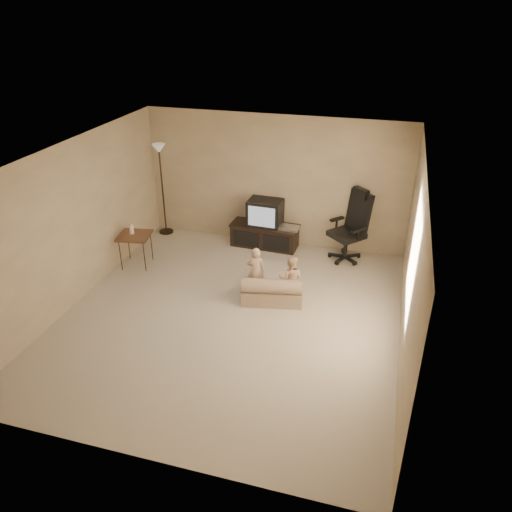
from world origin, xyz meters
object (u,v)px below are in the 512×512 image
at_px(side_table, 134,236).
at_px(floor_lamp, 161,170).
at_px(toddler_left, 256,271).
at_px(tv_stand, 265,228).
at_px(office_chair, 350,235).
at_px(child_sofa, 272,291).
at_px(toddler_right, 290,279).

height_order(side_table, floor_lamp, floor_lamp).
bearing_deg(toddler_left, tv_stand, -88.07).
relative_size(office_chair, floor_lamp, 0.73).
xyz_separation_m(side_table, child_sofa, (2.66, -0.53, -0.39)).
bearing_deg(toddler_right, side_table, -15.01).
height_order(office_chair, child_sofa, office_chair).
height_order(side_table, toddler_right, side_table).
xyz_separation_m(office_chair, side_table, (-3.66, -1.29, 0.10)).
relative_size(tv_stand, toddler_right, 1.69).
height_order(floor_lamp, toddler_left, floor_lamp).
bearing_deg(floor_lamp, child_sofa, -35.46).
height_order(child_sofa, toddler_right, toddler_right).
height_order(tv_stand, side_table, tv_stand).
distance_m(side_table, toddler_left, 2.37).
bearing_deg(office_chair, child_sofa, -77.55).
distance_m(child_sofa, toddler_left, 0.43).
xyz_separation_m(floor_lamp, toddler_left, (2.43, -1.77, -0.93)).
height_order(side_table, child_sofa, side_table).
xyz_separation_m(floor_lamp, child_sofa, (2.75, -1.96, -1.15)).
height_order(floor_lamp, toddler_right, floor_lamp).
distance_m(side_table, child_sofa, 2.74).
xyz_separation_m(side_table, floor_lamp, (-0.10, 1.43, 0.76)).
bearing_deg(side_table, tv_stand, 33.95).
bearing_deg(side_table, toddler_right, -8.19).
height_order(office_chair, floor_lamp, floor_lamp).
height_order(office_chair, toddler_left, office_chair).
bearing_deg(toddler_left, child_sofa, 141.64).
xyz_separation_m(tv_stand, side_table, (-2.04, -1.37, 0.19)).
distance_m(floor_lamp, toddler_left, 3.15).
height_order(office_chair, side_table, office_chair).
xyz_separation_m(office_chair, toddler_left, (-1.32, -1.64, -0.07)).
bearing_deg(tv_stand, child_sofa, -69.51).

